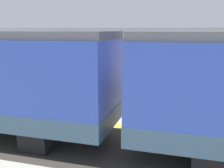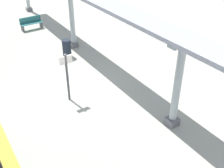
{
  "view_description": "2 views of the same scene",
  "coord_description": "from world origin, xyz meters",
  "px_view_note": "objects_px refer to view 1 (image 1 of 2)",
  "views": [
    {
      "loc": [
        -12.03,
        -2.29,
        3.51
      ],
      "look_at": [
        -0.36,
        1.11,
        1.01
      ],
      "focal_mm": 42.16,
      "sensor_mm": 36.0,
      "label": 1
    },
    {
      "loc": [
        -3.62,
        -9.96,
        7.06
      ],
      "look_at": [
        0.61,
        -3.33,
        2.15
      ],
      "focal_mm": 44.53,
      "sensor_mm": 36.0,
      "label": 2
    }
  ],
  "objects_px": {
    "trash_bin": "(84,83)",
    "platform_info_sign": "(148,77)",
    "bench_mid_platform": "(4,80)",
    "canopy_pillar_third": "(74,59)"
  },
  "relations": [
    {
      "from": "trash_bin",
      "to": "platform_info_sign",
      "type": "relative_size",
      "value": 0.45
    },
    {
      "from": "bench_mid_platform",
      "to": "platform_info_sign",
      "type": "height_order",
      "value": "platform_info_sign"
    },
    {
      "from": "canopy_pillar_third",
      "to": "platform_info_sign",
      "type": "xyz_separation_m",
      "value": [
        -2.63,
        -4.95,
        -0.43
      ]
    },
    {
      "from": "bench_mid_platform",
      "to": "trash_bin",
      "type": "distance_m",
      "value": 5.3
    },
    {
      "from": "bench_mid_platform",
      "to": "trash_bin",
      "type": "height_order",
      "value": "trash_bin"
    },
    {
      "from": "canopy_pillar_third",
      "to": "bench_mid_platform",
      "type": "distance_m",
      "value": 4.64
    },
    {
      "from": "bench_mid_platform",
      "to": "platform_info_sign",
      "type": "xyz_separation_m",
      "value": [
        -1.45,
        -9.24,
        0.89
      ]
    },
    {
      "from": "canopy_pillar_third",
      "to": "bench_mid_platform",
      "type": "xyz_separation_m",
      "value": [
        -1.19,
        4.29,
        -1.32
      ]
    },
    {
      "from": "bench_mid_platform",
      "to": "canopy_pillar_third",
      "type": "bearing_deg",
      "value": -74.53
    },
    {
      "from": "trash_bin",
      "to": "bench_mid_platform",
      "type": "bearing_deg",
      "value": 92.99
    }
  ]
}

